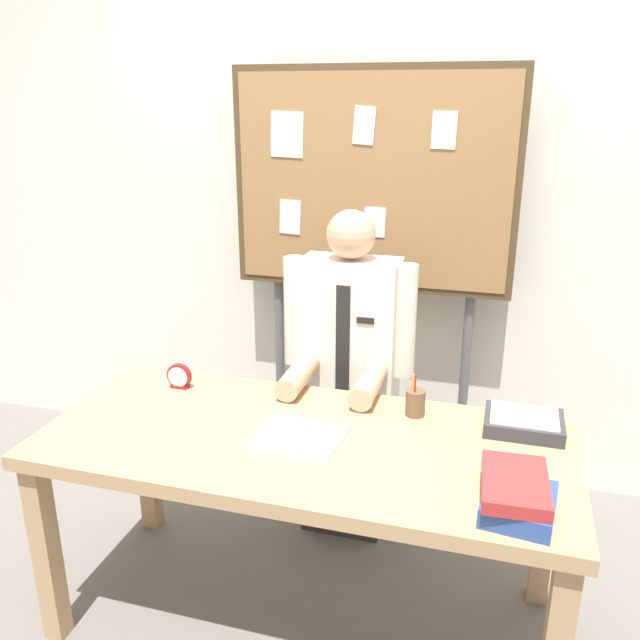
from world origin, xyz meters
name	(u,v)px	position (x,y,z in m)	size (l,w,h in m)	color
ground_plane	(306,615)	(0.00, 0.00, 0.00)	(12.00, 12.00, 0.00)	slate
back_wall	(380,202)	(0.00, 1.21, 1.35)	(6.40, 0.08, 2.70)	silver
desk	(305,459)	(0.00, 0.00, 0.66)	(1.76, 0.78, 0.75)	tan
person	(348,387)	(0.00, 0.61, 0.65)	(0.55, 0.56, 1.41)	#2D2D33
bulletin_board	(372,189)	(0.00, 1.00, 1.43)	(1.27, 0.09, 1.95)	#4C3823
book_stack	(517,495)	(0.68, -0.24, 0.80)	(0.22, 0.28, 0.10)	#2D4C99
open_notebook	(299,437)	(-0.01, -0.02, 0.75)	(0.28, 0.23, 0.01)	silver
desk_clock	(179,377)	(-0.58, 0.23, 0.79)	(0.10, 0.04, 0.10)	maroon
pen_holder	(415,402)	(0.33, 0.26, 0.79)	(0.07, 0.07, 0.16)	brown
paper_tray	(524,423)	(0.70, 0.25, 0.77)	(0.26, 0.20, 0.06)	#333338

